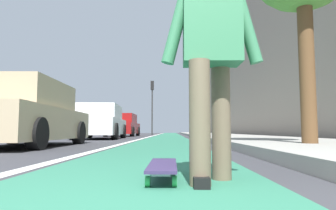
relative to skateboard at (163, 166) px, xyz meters
name	(u,v)px	position (x,y,z in m)	size (l,w,h in m)	color
ground_plane	(165,141)	(8.66, 0.18, -0.09)	(80.00, 80.00, 0.00)	#38383D
bike_lane_paint	(169,135)	(22.66, 0.18, -0.09)	(56.00, 1.91, 0.00)	#2D7256
lane_stripe_white	(153,136)	(18.66, 1.29, -0.09)	(52.00, 0.16, 0.01)	silver
sidewalk_curb	(215,135)	(16.66, -2.77, -0.02)	(52.00, 3.20, 0.15)	#9E9B93
building_facade	(242,77)	(20.66, -5.48, 4.41)	(40.00, 1.20, 9.01)	gray
skateboard	(163,166)	(0.00, 0.00, 0.00)	(0.84, 0.20, 0.11)	green
skater_person	(211,48)	(-0.15, -0.35, 0.84)	(0.46, 0.72, 1.64)	brown
parked_car_near	(23,116)	(4.50, 3.32, 0.60)	(4.24, 2.05, 1.46)	tan
parked_car_mid	(101,123)	(11.03, 3.10, 0.63)	(4.63, 2.03, 1.49)	silver
parked_car_far	(123,126)	(17.67, 3.22, 0.61)	(4.41, 1.94, 1.47)	maroon
traffic_light	(152,98)	(24.09, 1.69, 3.18)	(0.33, 0.28, 4.79)	#2D2D2D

